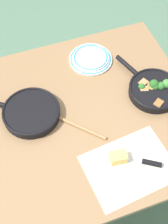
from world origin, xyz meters
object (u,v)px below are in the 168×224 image
grater_knife (141,161)px  cheese_block (118,157)px  wooden_spoon (62,119)px  skillet_broccoli (154,89)px  dinner_plate_stack (91,58)px  skillet_eggs (31,112)px

grater_knife → cheese_block: cheese_block is taller
wooden_spoon → skillet_broccoli: bearing=-133.4°
wooden_spoon → dinner_plate_stack: bearing=-83.1°
cheese_block → grater_knife: bearing=-25.1°
skillet_broccoli → cheese_block: skillet_broccoli is taller
skillet_eggs → grater_knife: 0.57m
skillet_eggs → dinner_plate_stack: size_ratio=1.50×
skillet_eggs → grater_knife: skillet_eggs is taller
wooden_spoon → dinner_plate_stack: size_ratio=1.26×
cheese_block → skillet_broccoli: bearing=41.8°
skillet_broccoli → wooden_spoon: bearing=71.6°
cheese_block → dinner_plate_stack: size_ratio=0.33×
skillet_eggs → grater_knife: (0.39, -0.40, -0.01)m
wooden_spoon → grater_knife: 0.42m
skillet_broccoli → skillet_eggs: (-0.62, 0.08, -0.01)m
wooden_spoon → dinner_plate_stack: 0.41m
skillet_broccoli → dinner_plate_stack: bearing=16.7°
cheese_block → dinner_plate_stack: 0.61m
skillet_eggs → dinner_plate_stack: (0.39, 0.24, -0.01)m
skillet_eggs → skillet_broccoli: bearing=-151.7°
cheese_block → wooden_spoon: bearing=121.0°
skillet_broccoli → grater_knife: (-0.22, -0.33, -0.02)m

